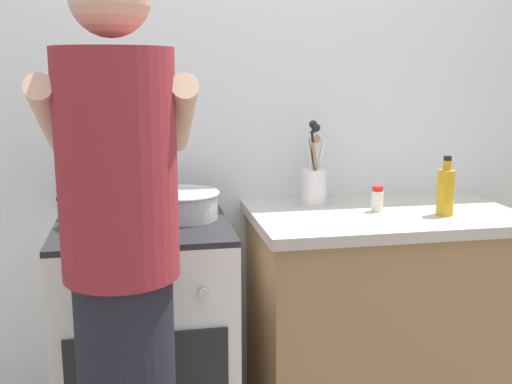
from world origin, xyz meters
The scene contains 9 objects.
back_wall centered at (0.20, 0.50, 1.25)m, with size 3.20×0.10×2.50m.
countertop centered at (0.55, 0.15, 0.45)m, with size 1.00×0.60×0.90m.
stove_range centered at (-0.35, 0.15, 0.45)m, with size 0.60×0.62×0.90m.
pot centered at (-0.49, 0.13, 0.95)m, with size 0.28×0.22×0.11m.
mixing_bowl centered at (-0.21, 0.19, 0.95)m, with size 0.28×0.28×0.10m.
utensil_crock centered at (0.32, 0.31, 1.00)m, with size 0.10×0.10×0.33m.
spice_bottle centered at (0.52, 0.16, 0.95)m, with size 0.04×0.04×0.10m.
oil_bottle centered at (0.74, 0.05, 0.99)m, with size 0.06×0.06×0.22m.
person centered at (-0.41, -0.40, 0.86)m, with size 0.41×0.50×1.70m.
Camera 1 is at (-0.35, -1.95, 1.43)m, focal length 42.71 mm.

